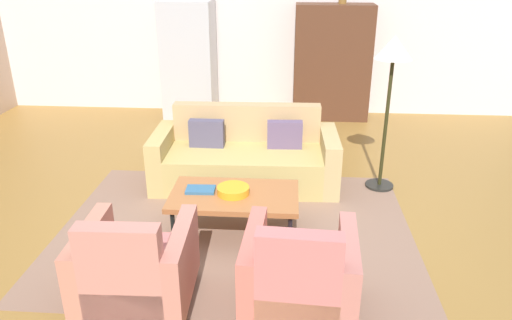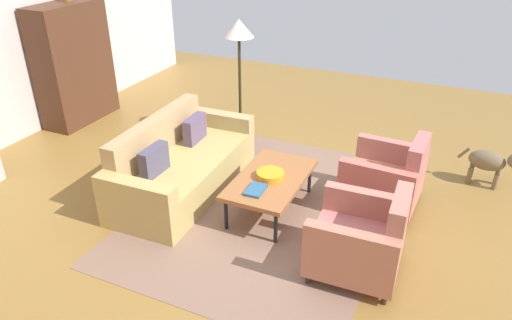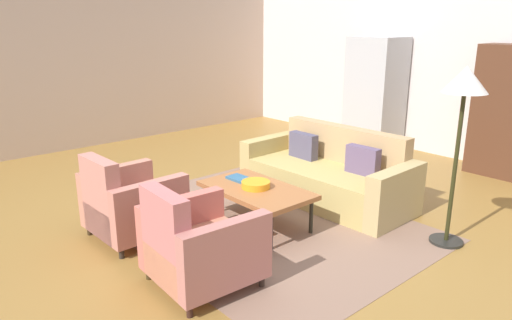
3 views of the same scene
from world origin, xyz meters
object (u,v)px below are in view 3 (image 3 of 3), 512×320
at_px(armchair_right, 196,247).
at_px(fruit_bowl, 256,184).
at_px(floor_lamp, 464,97).
at_px(couch, 330,176).
at_px(refrigerator, 375,93).
at_px(armchair_left, 128,206).
at_px(book_stack, 239,178).
at_px(coffee_table, 256,191).

xyz_separation_m(armchair_right, fruit_bowl, (-0.61, 1.17, 0.11)).
distance_m(armchair_right, floor_lamp, 2.72).
relative_size(couch, armchair_right, 2.41).
xyz_separation_m(couch, refrigerator, (-1.13, 2.45, 0.64)).
height_order(couch, armchair_left, armchair_left).
distance_m(fruit_bowl, book_stack, 0.32).
distance_m(couch, refrigerator, 2.78).
relative_size(armchair_left, book_stack, 3.15).
bearing_deg(floor_lamp, refrigerator, 136.94).
bearing_deg(couch, coffee_table, 88.56).
bearing_deg(couch, book_stack, 72.86).
relative_size(fruit_bowl, book_stack, 1.09).
distance_m(armchair_left, book_stack, 1.23).
xyz_separation_m(fruit_bowl, floor_lamp, (1.57, 1.13, 0.99)).
relative_size(armchair_left, fruit_bowl, 2.90).
height_order(armchair_right, refrigerator, refrigerator).
bearing_deg(fruit_bowl, armchair_left, -116.80).
relative_size(couch, book_stack, 7.60).
xyz_separation_m(armchair_left, armchair_right, (1.19, 0.00, 0.00)).
distance_m(coffee_table, refrigerator, 3.85).
relative_size(fruit_bowl, refrigerator, 0.16).
bearing_deg(book_stack, refrigerator, 102.66).
bearing_deg(floor_lamp, couch, 177.78).
height_order(couch, refrigerator, refrigerator).
bearing_deg(fruit_bowl, floor_lamp, 35.72).
bearing_deg(fruit_bowl, couch, 89.68).
bearing_deg(refrigerator, fruit_bowl, -72.82).
xyz_separation_m(armchair_right, refrigerator, (-1.73, 4.81, 0.58)).
xyz_separation_m(refrigerator, floor_lamp, (2.69, -2.51, 0.52)).
bearing_deg(coffee_table, armchair_right, -62.92).
height_order(armchair_left, refrigerator, refrigerator).
xyz_separation_m(coffee_table, refrigerator, (-1.13, 3.64, 0.54)).
relative_size(coffee_table, floor_lamp, 0.70).
xyz_separation_m(couch, book_stack, (-0.32, -1.15, 0.14)).
xyz_separation_m(coffee_table, armchair_right, (0.60, -1.17, -0.04)).
xyz_separation_m(couch, floor_lamp, (1.56, -0.06, 1.16)).
height_order(book_stack, floor_lamp, floor_lamp).
bearing_deg(couch, armchair_left, 74.25).
bearing_deg(book_stack, armchair_right, -52.53).
distance_m(couch, armchair_left, 2.43).
distance_m(armchair_left, refrigerator, 4.87).
height_order(refrigerator, floor_lamp, refrigerator).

